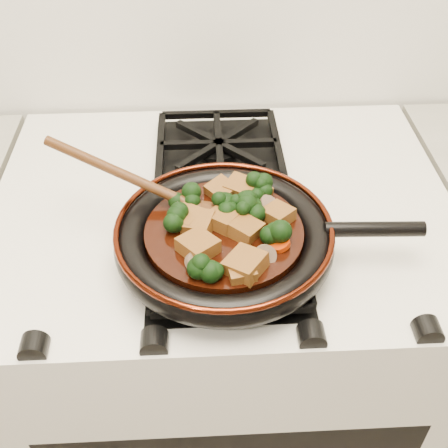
{
  "coord_description": "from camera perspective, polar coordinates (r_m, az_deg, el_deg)",
  "views": [
    {
      "loc": [
        -0.03,
        0.98,
        1.49
      ],
      "look_at": [
        -0.0,
        1.56,
        0.97
      ],
      "focal_mm": 45.0,
      "sensor_mm": 36.0,
      "label": 1
    }
  ],
  "objects": [
    {
      "name": "broccoli_floret_1",
      "position": [
        0.71,
        -1.68,
        -4.61
      ],
      "size": [
        0.08,
        0.09,
        0.07
      ],
      "primitive_type": null,
      "rotation": [
        0.23,
        0.06,
        0.41
      ],
      "color": "black",
      "rests_on": "braising_sauce"
    },
    {
      "name": "tofu_cube_9",
      "position": [
        0.78,
        -2.63,
        0.04
      ],
      "size": [
        0.05,
        0.05,
        0.03
      ],
      "primitive_type": "cube",
      "rotation": [
        -0.12,
        0.11,
        2.78
      ],
      "color": "brown",
      "rests_on": "braising_sauce"
    },
    {
      "name": "burner_grate_back",
      "position": [
        1.03,
        -0.53,
        7.75
      ],
      "size": [
        0.23,
        0.23,
        0.03
      ],
      "primitive_type": null,
      "color": "black",
      "rests_on": "stove"
    },
    {
      "name": "carrot_coin_1",
      "position": [
        0.85,
        -0.58,
        3.84
      ],
      "size": [
        0.03,
        0.03,
        0.02
      ],
      "primitive_type": "cylinder",
      "rotation": [
        0.15,
        0.18,
        0.0
      ],
      "color": "#AF2B04",
      "rests_on": "braising_sauce"
    },
    {
      "name": "broccoli_floret_4",
      "position": [
        0.76,
        5.27,
        -1.51
      ],
      "size": [
        0.07,
        0.06,
        0.06
      ],
      "primitive_type": null,
      "rotation": [
        0.03,
        -0.08,
        3.1
      ],
      "color": "black",
      "rests_on": "braising_sauce"
    },
    {
      "name": "tofu_cube_0",
      "position": [
        0.84,
        3.31,
        3.1
      ],
      "size": [
        0.05,
        0.05,
        0.02
      ],
      "primitive_type": "cube",
      "rotation": [
        0.09,
        -0.04,
        0.77
      ],
      "color": "brown",
      "rests_on": "braising_sauce"
    },
    {
      "name": "tofu_cube_5",
      "position": [
        0.79,
        -3.71,
        0.59
      ],
      "size": [
        0.05,
        0.05,
        0.03
      ],
      "primitive_type": "cube",
      "rotation": [
        -0.08,
        -0.11,
        0.94
      ],
      "color": "brown",
      "rests_on": "braising_sauce"
    },
    {
      "name": "broccoli_floret_6",
      "position": [
        0.79,
        -4.41,
        0.4
      ],
      "size": [
        0.06,
        0.07,
        0.06
      ],
      "primitive_type": null,
      "rotation": [
        -0.07,
        -0.23,
        1.7
      ],
      "color": "black",
      "rests_on": "braising_sauce"
    },
    {
      "name": "tofu_cube_6",
      "position": [
        0.79,
        0.0,
        0.52
      ],
      "size": [
        0.06,
        0.06,
        0.03
      ],
      "primitive_type": "cube",
      "rotation": [
        -0.03,
        0.06,
        0.9
      ],
      "color": "brown",
      "rests_on": "braising_sauce"
    },
    {
      "name": "tofu_cube_8",
      "position": [
        0.75,
        -2.66,
        -2.29
      ],
      "size": [
        0.06,
        0.06,
        0.03
      ],
      "primitive_type": "cube",
      "rotation": [
        -0.05,
        0.06,
        0.7
      ],
      "color": "brown",
      "rests_on": "braising_sauce"
    },
    {
      "name": "tofu_cube_4",
      "position": [
        0.77,
        2.2,
        -0.58
      ],
      "size": [
        0.06,
        0.06,
        0.03
      ],
      "primitive_type": "cube",
      "rotation": [
        0.06,
        0.11,
        0.88
      ],
      "color": "brown",
      "rests_on": "braising_sauce"
    },
    {
      "name": "carrot_coin_2",
      "position": [
        0.85,
        0.92,
        3.63
      ],
      "size": [
        0.03,
        0.03,
        0.02
      ],
      "primitive_type": "cylinder",
      "rotation": [
        0.08,
        -0.27,
        0.0
      ],
      "color": "#AF2B04",
      "rests_on": "braising_sauce"
    },
    {
      "name": "broccoli_floret_3",
      "position": [
        0.83,
        3.36,
        3.4
      ],
      "size": [
        0.06,
        0.07,
        0.07
      ],
      "primitive_type": null,
      "rotation": [
        0.19,
        0.02,
        0.08
      ],
      "color": "black",
      "rests_on": "braising_sauce"
    },
    {
      "name": "wooden_spoon",
      "position": [
        0.82,
        -6.71,
        3.45
      ],
      "size": [
        0.16,
        0.08,
        0.25
      ],
      "rotation": [
        0.0,
        0.0,
        2.77
      ],
      "color": "#4A270F",
      "rests_on": "braising_sauce"
    },
    {
      "name": "braising_sauce",
      "position": [
        0.79,
        0.0,
        -1.14
      ],
      "size": [
        0.22,
        0.22,
        0.02
      ],
      "primitive_type": "cylinder",
      "color": "black",
      "rests_on": "skillet"
    },
    {
      "name": "stove",
      "position": [
        1.26,
        -0.11,
        -13.85
      ],
      "size": [
        0.76,
        0.6,
        0.9
      ],
      "primitive_type": "cube",
      "color": "white",
      "rests_on": "ground"
    },
    {
      "name": "carrot_coin_0",
      "position": [
        0.73,
        -2.66,
        -4.32
      ],
      "size": [
        0.03,
        0.03,
        0.02
      ],
      "primitive_type": "cylinder",
      "rotation": [
        -0.34,
        0.02,
        0.0
      ],
      "color": "#AF2B04",
      "rests_on": "braising_sauce"
    },
    {
      "name": "mushroom_slice_2",
      "position": [
        0.8,
        5.53,
        0.75
      ],
      "size": [
        0.03,
        0.03,
        0.02
      ],
      "primitive_type": "cylinder",
      "rotation": [
        0.54,
        0.0,
        3.06
      ],
      "color": "brown",
      "rests_on": "braising_sauce"
    },
    {
      "name": "carrot_coin_3",
      "position": [
        0.76,
        5.61,
        -1.98
      ],
      "size": [
        0.03,
        0.03,
        0.02
      ],
      "primitive_type": "cylinder",
      "rotation": [
        -0.0,
        -0.27,
        0.0
      ],
      "color": "#AF2B04",
      "rests_on": "braising_sauce"
    },
    {
      "name": "carrot_coin_4",
      "position": [
        0.83,
        4.06,
        2.45
      ],
      "size": [
        0.03,
        0.03,
        0.02
      ],
      "primitive_type": "cylinder",
      "rotation": [
        -0.1,
        0.19,
        0.0
      ],
      "color": "#AF2B04",
      "rests_on": "braising_sauce"
    },
    {
      "name": "tofu_cube_1",
      "position": [
        0.72,
        2.17,
        -4.14
      ],
      "size": [
        0.07,
        0.07,
        0.03
      ],
      "primitive_type": "cube",
      "rotation": [
        -0.01,
        0.12,
        2.49
      ],
      "color": "brown",
      "rests_on": "braising_sauce"
    },
    {
      "name": "burner_grate_front",
      "position": [
        0.81,
        0.34,
        -3.35
      ],
      "size": [
        0.23,
        0.23,
        0.03
      ],
      "primitive_type": null,
      "color": "black",
      "rests_on": "stove"
    },
    {
      "name": "broccoli_floret_2",
      "position": [
        0.8,
        0.43,
        1.73
      ],
      "size": [
        0.08,
        0.08,
        0.08
      ],
      "primitive_type": null,
      "rotation": [
        -0.22,
        -0.22,
        1.85
      ],
      "color": "black",
      "rests_on": "braising_sauce"
    },
    {
      "name": "broccoli_floret_5",
      "position": [
        0.82,
        -3.9,
        2.48
      ],
      "size": [
        0.08,
        0.08,
        0.06
      ],
      "primitive_type": null,
      "rotation": [
        -0.05,
        -0.17,
        1.02
      ],
      "color": "black",
      "rests_on": "braising_sauce"
    },
    {
      "name": "mushroom_slice_0",
      "position": [
        0.82,
        -4.44,
        2.03
      ],
      "size": [
        0.04,
        0.04,
        0.03
      ],
      "primitive_type": "cylinder",
      "rotation": [
        0.68,
        0.0,
        2.6
      ],
      "color": "brown",
      "rests_on": "braising_sauce"
    },
    {
      "name": "mushroom_slice_1",
      "position": [
        0.74,
        4.2,
        -3.24
      ],
      "size": [
        0.03,
        0.03,
        0.03
      ],
      "primitive_type": "cylinder",
      "rotation": [
        0.94,
        0.0,
        0.23
      ],
      "color": "brown",
      "rests_on": "braising_sauce"
    },
    {
      "name": "mushroom_slice_4",
      "position": [
        0.73,
        -2.83,
        -3.95
      ],
      "size": [
        0.04,
        0.04,
        0.02
      ],
      "primitive_type": "cylinder",
      "rotation": [
        0.64,
        0.0,
        1.07
      ],
      "color": "brown",
      "rests_on": "braising_sauce"
    },
    {
      "name": "tofu_cube_10",
      "position": [
        0.8,
        5.51,
        0.92
      ],
      "size": [
        0.05,
        0.05,
        0.03
      ],
      "primitive_type": "cube",
      "rotation": [
        0.02,
        0.09,
        2.29
      ],
      "color": "brown",
      "rests_on": "braising_sauce"
    },
    {
      "name": "tofu_cube_7",
      "position": [
        0.72,
        1.81,
        -4.85
      ],
      "size": [
        0.04,
        0.04,
        0.02
      ],
      "primitive_type": "cube",
      "rotation": [
        0.06,
        -0.04,
        0.16
      ],
      "color": "brown",
      "rests_on": "braising_sauce"
    },
    {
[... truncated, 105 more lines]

